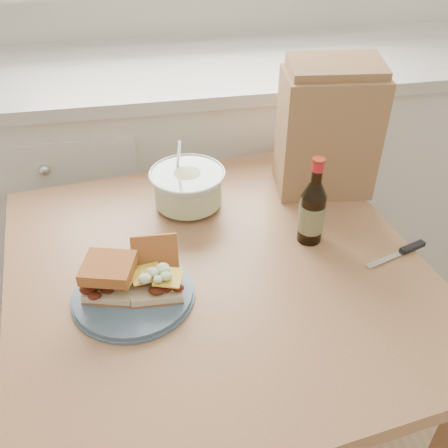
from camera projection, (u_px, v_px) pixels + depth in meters
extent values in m
cube|color=silver|center=(198.00, 183.00, 1.99)|extent=(2.40, 0.60, 0.90)
cube|color=silver|center=(194.00, 67.00, 1.71)|extent=(2.50, 0.64, 0.04)
cube|color=#AC7951|center=(218.00, 274.00, 1.13)|extent=(1.03, 1.03, 0.04)
cube|color=#AC7951|center=(57.00, 306.00, 1.57)|extent=(0.07, 0.07, 0.72)
cube|color=#AC7951|center=(294.00, 255.00, 1.77)|extent=(0.07, 0.07, 0.72)
cylinder|color=#4A6277|center=(133.00, 294.00, 1.04)|extent=(0.25, 0.25, 0.02)
cube|color=beige|center=(112.00, 287.00, 1.04)|extent=(0.12, 0.12, 0.02)
cube|color=yellow|center=(110.00, 275.00, 1.02)|extent=(0.07, 0.07, 0.00)
cube|color=#B66130|center=(108.00, 268.00, 1.01)|extent=(0.12, 0.12, 0.03)
cube|color=beige|center=(157.00, 286.00, 1.04)|extent=(0.11, 0.10, 0.02)
cube|color=yellow|center=(155.00, 275.00, 1.02)|extent=(0.06, 0.06, 0.00)
cube|color=#B66130|center=(155.00, 256.00, 1.07)|extent=(0.10, 0.07, 0.09)
cone|color=silver|center=(188.00, 189.00, 1.29)|extent=(0.19, 0.19, 0.10)
cylinder|color=white|center=(188.00, 191.00, 1.29)|extent=(0.17, 0.17, 0.06)
torus|color=silver|center=(187.00, 173.00, 1.26)|extent=(0.20, 0.20, 0.01)
cylinder|color=silver|center=(178.00, 158.00, 1.26)|extent=(0.01, 0.08, 0.13)
cylinder|color=black|center=(311.00, 218.00, 1.17)|extent=(0.06, 0.06, 0.12)
cone|color=black|center=(315.00, 189.00, 1.12)|extent=(0.06, 0.06, 0.04)
cylinder|color=black|center=(317.00, 172.00, 1.09)|extent=(0.02, 0.02, 0.05)
cylinder|color=red|center=(318.00, 166.00, 1.08)|extent=(0.03, 0.03, 0.02)
cylinder|color=maroon|center=(319.00, 160.00, 1.07)|extent=(0.03, 0.03, 0.01)
cylinder|color=#2F3C1E|center=(311.00, 217.00, 1.16)|extent=(0.06, 0.06, 0.07)
cube|color=silver|center=(387.00, 259.00, 1.14)|extent=(0.12, 0.05, 0.00)
cube|color=black|center=(412.00, 247.00, 1.17)|extent=(0.07, 0.04, 0.01)
cube|color=#9A794A|center=(327.00, 134.00, 1.30)|extent=(0.26, 0.19, 0.32)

